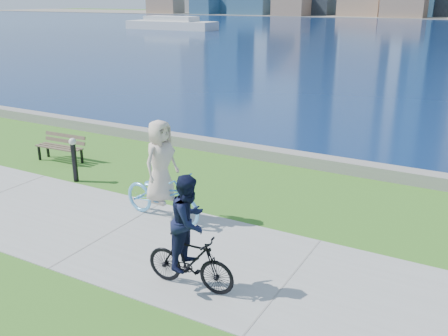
% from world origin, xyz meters
% --- Properties ---
extents(ground, '(320.00, 320.00, 0.00)m').
position_xyz_m(ground, '(0.00, 0.00, 0.00)').
color(ground, '#2F661A').
rests_on(ground, ground).
extents(concrete_path, '(80.00, 3.50, 0.02)m').
position_xyz_m(concrete_path, '(0.00, 0.00, 0.01)').
color(concrete_path, gray).
rests_on(concrete_path, ground).
extents(seawall, '(90.00, 0.50, 0.35)m').
position_xyz_m(seawall, '(0.00, 6.20, 0.17)').
color(seawall, slate).
rests_on(seawall, ground).
extents(ferry_near, '(14.42, 4.12, 1.96)m').
position_xyz_m(ferry_near, '(-38.71, 57.85, 0.81)').
color(ferry_near, silver).
rests_on(ferry_near, ground).
extents(park_bench, '(1.58, 0.61, 0.80)m').
position_xyz_m(park_bench, '(-4.60, 3.03, 0.49)').
color(park_bench, black).
rests_on(park_bench, ground).
extents(bollard_lamp, '(0.20, 0.20, 1.21)m').
position_xyz_m(bollard_lamp, '(-2.93, 1.91, 0.69)').
color(bollard_lamp, black).
rests_on(bollard_lamp, ground).
extents(cyclist_woman, '(0.97, 2.18, 2.27)m').
position_xyz_m(cyclist_woman, '(0.56, 1.06, 0.86)').
color(cyclist_woman, '#63B7F0').
rests_on(cyclist_woman, ground).
extents(cyclist_man, '(0.65, 1.66, 2.04)m').
position_xyz_m(cyclist_man, '(2.62, -1.00, 0.88)').
color(cyclist_man, black).
rests_on(cyclist_man, ground).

